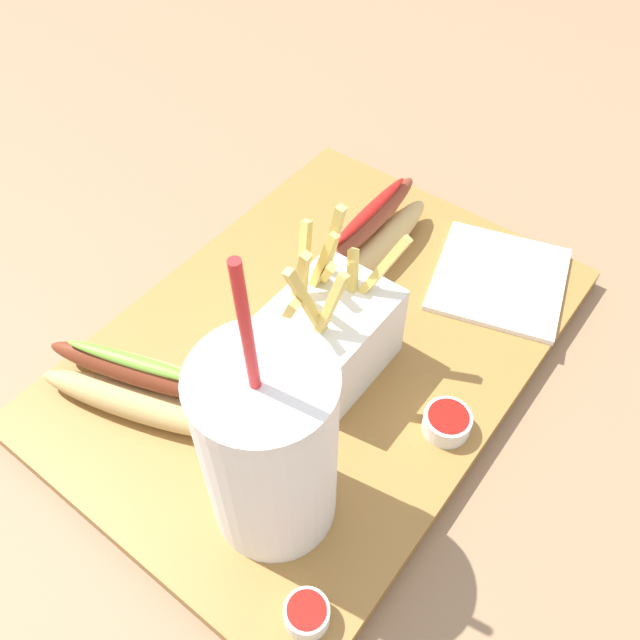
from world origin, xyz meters
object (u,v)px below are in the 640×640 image
(fries_basket, at_px, (330,333))
(ketchup_cup_1, at_px, (447,422))
(hot_dog_1, at_px, (368,237))
(ketchup_cup_2, at_px, (307,614))
(soda_cup, at_px, (269,449))
(napkin_stack, at_px, (499,279))
(hot_dog_2, at_px, (145,385))

(fries_basket, bearing_deg, ketchup_cup_1, 91.87)
(hot_dog_1, bearing_deg, fries_basket, 20.89)
(fries_basket, distance_m, ketchup_cup_2, 0.22)
(soda_cup, distance_m, hot_dog_1, 0.29)
(napkin_stack, bearing_deg, fries_basket, -22.21)
(hot_dog_2, distance_m, ketchup_cup_2, 0.22)
(hot_dog_1, bearing_deg, ketchup_cup_2, 28.04)
(napkin_stack, bearing_deg, hot_dog_1, -68.33)
(soda_cup, xyz_separation_m, hot_dog_2, (-0.01, -0.14, -0.06))
(hot_dog_1, bearing_deg, ketchup_cup_1, 52.58)
(hot_dog_2, height_order, ketchup_cup_2, hot_dog_2)
(fries_basket, height_order, ketchup_cup_2, fries_basket)
(ketchup_cup_1, distance_m, napkin_stack, 0.18)
(hot_dog_1, xyz_separation_m, ketchup_cup_1, (0.13, 0.17, -0.01))
(hot_dog_1, distance_m, napkin_stack, 0.13)
(soda_cup, height_order, ketchup_cup_2, soda_cup)
(hot_dog_1, distance_m, hot_dog_2, 0.26)
(hot_dog_2, bearing_deg, fries_basket, 141.91)
(fries_basket, relative_size, napkin_stack, 1.21)
(soda_cup, bearing_deg, ketchup_cup_2, 53.96)
(fries_basket, distance_m, ketchup_cup_1, 0.12)
(hot_dog_2, bearing_deg, hot_dog_1, 169.49)
(hot_dog_1, relative_size, ketchup_cup_1, 4.33)
(ketchup_cup_2, bearing_deg, soda_cup, -126.04)
(hot_dog_2, relative_size, ketchup_cup_1, 4.81)
(napkin_stack, bearing_deg, ketchup_cup_2, 6.81)
(soda_cup, height_order, ketchup_cup_1, soda_cup)
(hot_dog_1, xyz_separation_m, napkin_stack, (-0.05, 0.12, -0.02))
(fries_basket, distance_m, hot_dog_2, 0.16)
(soda_cup, xyz_separation_m, napkin_stack, (-0.31, 0.03, -0.08))
(soda_cup, distance_m, ketchup_cup_1, 0.17)
(hot_dog_1, bearing_deg, soda_cup, 20.24)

